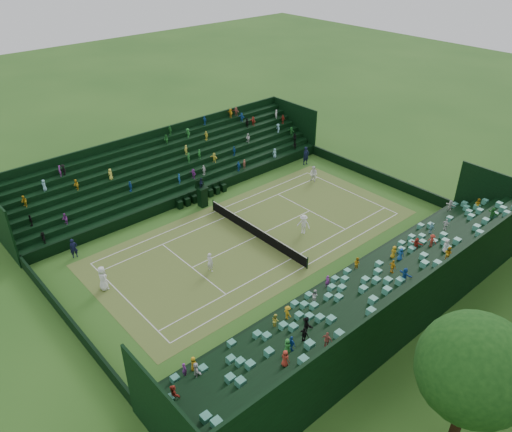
# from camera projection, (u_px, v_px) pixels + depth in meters

# --- Properties ---
(ground) EXTENTS (160.00, 160.00, 0.00)m
(ground) POSITION_uv_depth(u_px,v_px,m) (256.00, 237.00, 40.99)
(ground) COLOR #29571B
(ground) RESTS_ON ground
(court_surface) EXTENTS (12.97, 26.77, 0.01)m
(court_surface) POSITION_uv_depth(u_px,v_px,m) (256.00, 237.00, 40.99)
(court_surface) COLOR #427527
(court_surface) RESTS_ON ground
(perimeter_wall_north) EXTENTS (17.17, 0.20, 1.00)m
(perimeter_wall_north) POSITION_uv_depth(u_px,v_px,m) (375.00, 175.00, 49.73)
(perimeter_wall_north) COLOR black
(perimeter_wall_north) RESTS_ON ground
(perimeter_wall_south) EXTENTS (17.17, 0.20, 1.00)m
(perimeter_wall_south) POSITION_uv_depth(u_px,v_px,m) (69.00, 321.00, 31.74)
(perimeter_wall_south) COLOR black
(perimeter_wall_south) RESTS_ON ground
(perimeter_wall_east) EXTENTS (0.20, 31.77, 1.00)m
(perimeter_wall_east) POSITION_uv_depth(u_px,v_px,m) (335.00, 280.00, 35.27)
(perimeter_wall_east) COLOR black
(perimeter_wall_east) RESTS_ON ground
(perimeter_wall_west) EXTENTS (0.20, 31.77, 1.00)m
(perimeter_wall_west) POSITION_uv_depth(u_px,v_px,m) (196.00, 195.00, 46.20)
(perimeter_wall_west) COLOR black
(perimeter_wall_west) RESTS_ON ground
(north_grandstand) EXTENTS (6.60, 32.00, 4.90)m
(north_grandstand) POSITION_uv_depth(u_px,v_px,m) (386.00, 298.00, 32.04)
(north_grandstand) COLOR black
(north_grandstand) RESTS_ON ground
(south_grandstand) EXTENTS (6.60, 32.00, 4.90)m
(south_grandstand) POSITION_uv_depth(u_px,v_px,m) (170.00, 170.00, 48.36)
(south_grandstand) COLOR black
(south_grandstand) RESTS_ON ground
(tennis_net) EXTENTS (11.67, 0.10, 1.06)m
(tennis_net) POSITION_uv_depth(u_px,v_px,m) (256.00, 231.00, 40.72)
(tennis_net) COLOR black
(tennis_net) RESTS_ON ground
(umpire_chair) EXTENTS (0.89, 0.89, 2.81)m
(umpire_chair) POSITION_uv_depth(u_px,v_px,m) (202.00, 194.00, 44.81)
(umpire_chair) COLOR black
(umpire_chair) RESTS_ON ground
(courtside_chairs) EXTENTS (0.49, 5.46, 1.05)m
(courtside_chairs) POSITION_uv_depth(u_px,v_px,m) (202.00, 196.00, 46.25)
(courtside_chairs) COLOR black
(courtside_chairs) RESTS_ON ground
(player_near_west) EXTENTS (0.95, 0.63, 1.90)m
(player_near_west) POSITION_uv_depth(u_px,v_px,m) (103.00, 278.00, 34.75)
(player_near_west) COLOR white
(player_near_west) RESTS_ON ground
(player_near_east) EXTENTS (0.63, 0.46, 1.59)m
(player_near_east) POSITION_uv_depth(u_px,v_px,m) (210.00, 262.00, 36.66)
(player_near_east) COLOR white
(player_near_east) RESTS_ON ground
(player_far_west) EXTENTS (0.90, 0.76, 1.64)m
(player_far_west) POSITION_uv_depth(u_px,v_px,m) (314.00, 174.00, 49.18)
(player_far_west) COLOR white
(player_far_west) RESTS_ON ground
(player_far_east) EXTENTS (1.28, 1.07, 1.73)m
(player_far_east) POSITION_uv_depth(u_px,v_px,m) (304.00, 224.00, 41.05)
(player_far_east) COLOR white
(player_far_east) RESTS_ON ground
(line_judge_north) EXTENTS (0.61, 0.80, 1.98)m
(line_judge_north) POSITION_uv_depth(u_px,v_px,m) (306.00, 156.00, 52.55)
(line_judge_north) COLOR black
(line_judge_north) RESTS_ON ground
(line_judge_south) EXTENTS (0.50, 0.65, 1.61)m
(line_judge_south) POSITION_uv_depth(u_px,v_px,m) (74.00, 248.00, 38.16)
(line_judge_south) COLOR black
(line_judge_south) RESTS_ON ground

